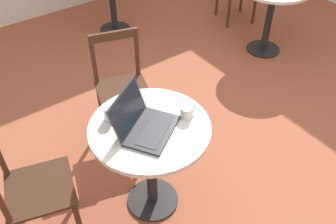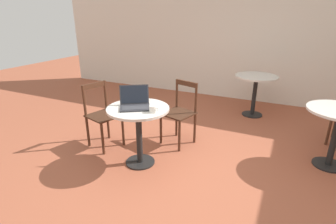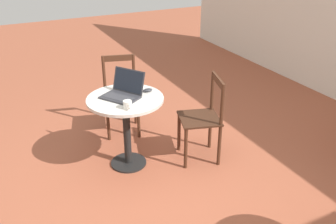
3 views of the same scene
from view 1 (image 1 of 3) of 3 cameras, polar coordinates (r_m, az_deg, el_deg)
ground_plane at (r=3.16m, az=7.51°, el=-6.34°), size 16.00×16.00×0.00m
cafe_table_near at (r=2.38m, az=-2.71°, el=-5.01°), size 0.75×0.75×0.76m
cafe_table_mid at (r=4.23m, az=15.63°, el=15.99°), size 0.75×0.75×0.76m
chair_near_left at (r=2.46m, az=-19.92°, el=-11.31°), size 0.50×0.50×0.91m
chair_near_back at (r=3.05m, az=-7.02°, el=3.54°), size 0.50×0.50×0.91m
laptop at (r=2.22m, az=-3.64°, el=-1.77°), size 0.46×0.45×0.24m
mouse at (r=2.41m, az=-7.12°, el=1.11°), size 0.06×0.10×0.03m
mug at (r=2.31m, az=2.89°, el=0.01°), size 0.11×0.08×0.08m
drinking_glass at (r=2.31m, az=-8.94°, el=-0.21°), size 0.07×0.07×0.09m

